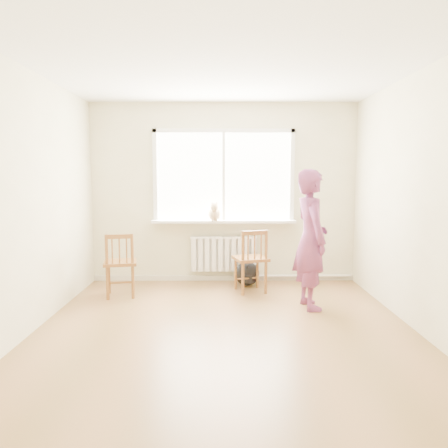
{
  "coord_description": "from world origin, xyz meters",
  "views": [
    {
      "loc": [
        -0.04,
        -4.38,
        1.62
      ],
      "look_at": [
        -0.0,
        1.2,
        1.0
      ],
      "focal_mm": 35.0,
      "sensor_mm": 36.0,
      "label": 1
    }
  ],
  "objects_px": {
    "person": "(311,239)",
    "chair_left": "(120,265)",
    "backpack": "(247,274)",
    "cat": "(214,213)",
    "chair_right": "(252,261)"
  },
  "relations": [
    {
      "from": "person",
      "to": "chair_left",
      "type": "bearing_deg",
      "value": 70.61
    },
    {
      "from": "backpack",
      "to": "cat",
      "type": "bearing_deg",
      "value": 164.49
    },
    {
      "from": "backpack",
      "to": "person",
      "type": "bearing_deg",
      "value": -56.43
    },
    {
      "from": "person",
      "to": "backpack",
      "type": "distance_m",
      "value": 1.44
    },
    {
      "from": "chair_right",
      "to": "cat",
      "type": "height_order",
      "value": "cat"
    },
    {
      "from": "person",
      "to": "backpack",
      "type": "bearing_deg",
      "value": 25.36
    },
    {
      "from": "chair_left",
      "to": "chair_right",
      "type": "xyz_separation_m",
      "value": [
        1.77,
        0.21,
        0.01
      ]
    },
    {
      "from": "chair_left",
      "to": "cat",
      "type": "distance_m",
      "value": 1.57
    },
    {
      "from": "chair_left",
      "to": "chair_right",
      "type": "height_order",
      "value": "chair_right"
    },
    {
      "from": "person",
      "to": "backpack",
      "type": "relative_size",
      "value": 4.72
    },
    {
      "from": "chair_left",
      "to": "person",
      "type": "xyz_separation_m",
      "value": [
        2.44,
        -0.48,
        0.41
      ]
    },
    {
      "from": "chair_right",
      "to": "cat",
      "type": "bearing_deg",
      "value": -59.36
    },
    {
      "from": "chair_left",
      "to": "person",
      "type": "relative_size",
      "value": 0.51
    },
    {
      "from": "chair_left",
      "to": "backpack",
      "type": "height_order",
      "value": "chair_left"
    },
    {
      "from": "cat",
      "to": "person",
      "type": "bearing_deg",
      "value": -45.44
    }
  ]
}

